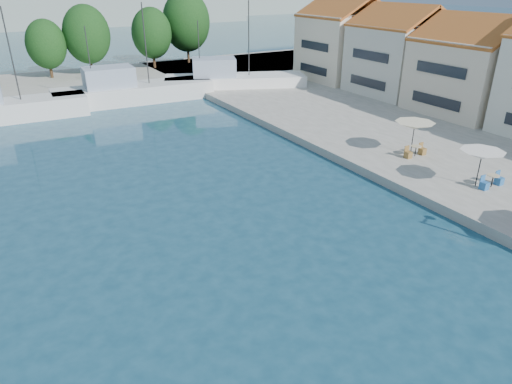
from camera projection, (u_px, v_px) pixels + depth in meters
quay_right at (478, 125)px, 39.71m from camera, size 32.00×92.00×0.60m
quay_far at (48, 85)px, 55.08m from camera, size 90.00×16.00×0.60m
building_04 at (474, 63)px, 40.98m from camera, size 9.00×8.80×9.20m
building_05 at (399, 48)px, 47.93m from camera, size 8.40×8.80×9.70m
building_06 at (344, 37)px, 54.89m from camera, size 9.00×8.80×10.20m
trawler_02 at (1, 109)px, 41.53m from camera, size 14.23×4.26×10.20m
trawler_03 at (131, 92)px, 48.03m from camera, size 16.52×5.01×10.20m
trawler_04 at (232, 82)px, 52.73m from camera, size 16.39×9.84×10.20m
tree_05 at (46, 44)px, 55.71m from camera, size 4.73×4.73×7.01m
tree_06 at (87, 34)px, 57.47m from camera, size 5.77×5.77×8.55m
tree_07 at (152, 33)px, 61.94m from camera, size 5.38×5.38×7.97m
tree_08 at (186, 21)px, 65.42m from camera, size 6.75×6.75×10.00m
umbrella_white at (482, 155)px, 26.43m from camera, size 2.54×2.54×2.24m
umbrella_cream at (415, 126)px, 31.56m from camera, size 2.74×2.74×2.29m
cafe_table_02 at (492, 182)px, 27.05m from camera, size 1.82×0.70×0.76m
cafe_table_03 at (415, 152)px, 31.76m from camera, size 1.82×0.70×0.76m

